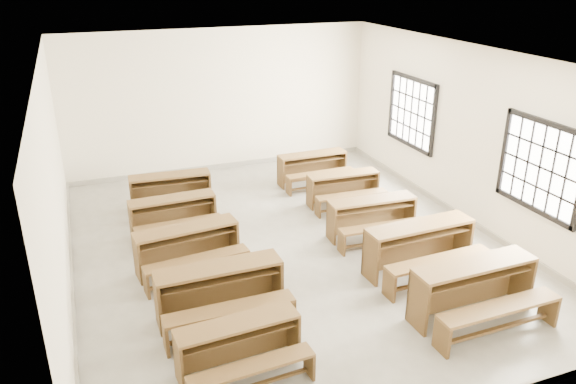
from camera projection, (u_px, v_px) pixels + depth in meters
name	position (u px, v px, depth m)	size (l,w,h in m)	color
room	(293.00, 124.00, 8.82)	(8.50, 8.50, 3.20)	gray
desk_set_0	(240.00, 344.00, 6.53)	(1.51, 0.85, 0.66)	brown
desk_set_1	(220.00, 289.00, 7.52)	(1.71, 0.89, 0.77)	brown
desk_set_2	(188.00, 246.00, 8.71)	(1.68, 0.99, 0.72)	brown
desk_set_3	(173.00, 213.00, 9.90)	(1.53, 0.83, 0.67)	brown
desk_set_4	(171.00, 189.00, 10.91)	(1.60, 0.90, 0.70)	brown
desk_set_5	(475.00, 287.00, 7.54)	(1.79, 0.95, 0.80)	brown
desk_set_6	(421.00, 245.00, 8.66)	(1.79, 0.97, 0.79)	brown
desk_set_7	(373.00, 215.00, 9.80)	(1.60, 0.89, 0.70)	brown
desk_set_8	(344.00, 187.00, 11.13)	(1.47, 0.81, 0.64)	brown
desk_set_9	(313.00, 166.00, 12.17)	(1.51, 0.80, 0.68)	brown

